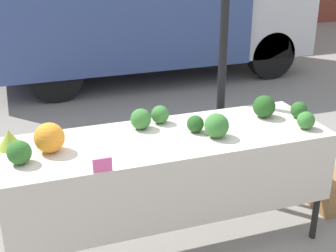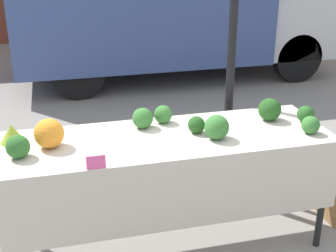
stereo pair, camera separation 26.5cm
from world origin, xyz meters
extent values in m
plane|color=gray|center=(0.00, 0.00, 0.00)|extent=(40.00, 40.00, 0.00)
cylinder|color=black|center=(0.68, 0.57, 1.32)|extent=(0.07, 0.07, 2.64)
cube|color=silver|center=(3.14, 4.38, 1.11)|extent=(1.22, 1.77, 1.54)
cylinder|color=black|center=(3.01, 3.60, 0.38)|extent=(0.76, 0.22, 0.76)
cylinder|color=black|center=(3.01, 5.15, 0.38)|extent=(0.76, 0.22, 0.76)
cylinder|color=black|center=(-0.42, 3.60, 0.38)|extent=(0.76, 0.22, 0.76)
cylinder|color=black|center=(-0.42, 5.15, 0.38)|extent=(0.76, 0.22, 0.76)
cube|color=beige|center=(0.00, 0.00, 0.89)|extent=(2.32, 0.75, 0.03)
cube|color=beige|center=(0.00, -0.37, 0.62)|extent=(2.32, 0.01, 0.50)
cylinder|color=black|center=(-1.10, -0.32, 0.44)|extent=(0.05, 0.05, 0.87)
cylinder|color=black|center=(1.10, -0.32, 0.44)|extent=(0.05, 0.05, 0.87)
cylinder|color=black|center=(-1.10, 0.32, 0.44)|extent=(0.05, 0.05, 0.87)
cylinder|color=black|center=(1.10, 0.32, 0.44)|extent=(0.05, 0.05, 0.87)
sphere|color=orange|center=(-0.81, 0.02, 1.00)|extent=(0.20, 0.20, 0.20)
cone|color=#93B238|center=(-1.06, 0.17, 0.97)|extent=(0.17, 0.17, 0.13)
sphere|color=#2D6628|center=(-1.00, -0.09, 0.98)|extent=(0.15, 0.15, 0.15)
sphere|color=#387533|center=(0.03, 0.26, 0.97)|extent=(0.14, 0.14, 0.14)
sphere|color=#23511E|center=(0.21, 0.01, 0.96)|extent=(0.12, 0.12, 0.12)
sphere|color=#387533|center=(1.00, -0.20, 0.97)|extent=(0.13, 0.13, 0.13)
sphere|color=#23511E|center=(0.82, 0.11, 0.99)|extent=(0.17, 0.17, 0.17)
sphere|color=#285B23|center=(1.07, 0.01, 0.97)|extent=(0.13, 0.13, 0.13)
sphere|color=#387533|center=(0.32, -0.12, 0.99)|extent=(0.17, 0.17, 0.17)
sphere|color=#387533|center=(-0.14, 0.20, 0.98)|extent=(0.15, 0.15, 0.15)
cube|color=#F45B9E|center=(-0.54, -0.36, 0.95)|extent=(0.12, 0.01, 0.09)
camera|label=1|loc=(-0.99, -2.84, 2.25)|focal=50.00mm
camera|label=2|loc=(-0.74, -2.92, 2.25)|focal=50.00mm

